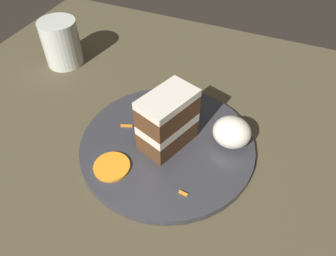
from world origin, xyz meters
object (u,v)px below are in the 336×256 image
object	(u,v)px
cake_slice	(168,121)
cream_dollop	(232,132)
orange_garnish	(112,167)
plate	(168,145)
drinking_glass	(62,46)

from	to	relation	value
cake_slice	cream_dollop	xyz separation A→B (m)	(0.10, 0.04, -0.02)
cream_dollop	orange_garnish	bearing A→B (deg)	-141.43
cake_slice	orange_garnish	size ratio (longest dim) A/B	1.83
plate	cake_slice	world-z (taller)	cake_slice
plate	orange_garnish	size ratio (longest dim) A/B	5.09
drinking_glass	orange_garnish	bearing A→B (deg)	-41.98
plate	orange_garnish	xyz separation A→B (m)	(-0.06, -0.08, 0.01)
drinking_glass	cream_dollop	bearing A→B (deg)	-14.16
plate	drinking_glass	xyz separation A→B (m)	(-0.31, 0.14, 0.04)
plate	cream_dollop	distance (m)	0.11
plate	cream_dollop	size ratio (longest dim) A/B	4.66
cream_dollop	drinking_glass	bearing A→B (deg)	165.84
plate	drinking_glass	bearing A→B (deg)	155.30
drinking_glass	cake_slice	bearing A→B (deg)	-24.50
cake_slice	cream_dollop	size ratio (longest dim) A/B	1.67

